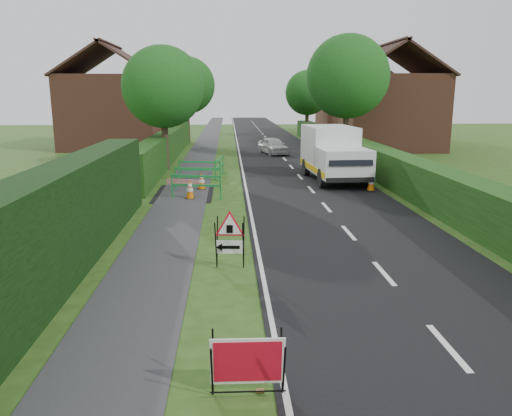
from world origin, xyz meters
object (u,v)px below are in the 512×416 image
works_van (333,152)px  hatchback_car (273,146)px  triangle_sign (228,235)px  red_rect_sign (248,363)px

works_van → hatchback_car: size_ratio=1.68×
triangle_sign → red_rect_sign: bearing=-82.4°
triangle_sign → works_van: works_van is taller
red_rect_sign → triangle_sign: size_ratio=0.87×
works_van → triangle_sign: bearing=-115.2°
hatchback_car → triangle_sign: bearing=-113.0°
red_rect_sign → hatchback_car: 28.77m
hatchback_car → works_van: bearing=-95.4°
triangle_sign → works_van: bearing=72.4°
red_rect_sign → triangle_sign: (-0.26, 5.23, 0.34)m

